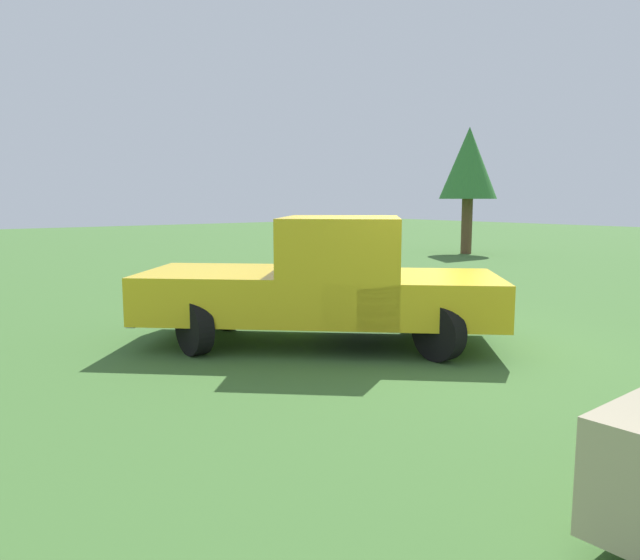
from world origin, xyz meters
name	(u,v)px	position (x,y,z in m)	size (l,w,h in m)	color
ground_plane	(400,344)	(0.00, 0.00, 0.00)	(80.00, 80.00, 0.00)	#3D662D
pickup_truck	(329,279)	(0.67, 0.75, 0.91)	(4.74, 4.87, 1.78)	black
tree_far_center	(469,165)	(8.52, -12.17, 3.29)	(2.11, 2.11, 4.67)	brown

